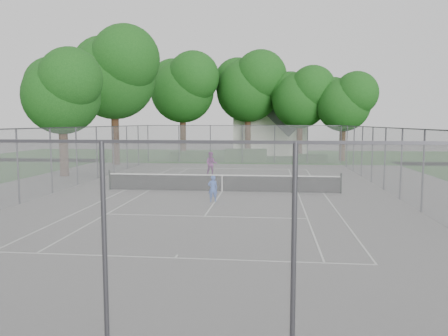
# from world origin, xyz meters

# --- Properties ---
(ground) EXTENTS (120.00, 120.00, 0.00)m
(ground) POSITION_xyz_m (0.00, 0.00, 0.00)
(ground) COLOR #605D5C
(ground) RESTS_ON ground
(grass_far) EXTENTS (60.00, 20.00, 0.00)m
(grass_far) POSITION_xyz_m (0.00, 26.00, 0.00)
(grass_far) COLOR #1B4A15
(grass_far) RESTS_ON ground
(court_markings) EXTENTS (11.03, 23.83, 0.01)m
(court_markings) POSITION_xyz_m (0.00, 0.00, 0.01)
(court_markings) COLOR silver
(court_markings) RESTS_ON ground
(tennis_net) EXTENTS (12.87, 0.10, 1.10)m
(tennis_net) POSITION_xyz_m (0.00, 0.00, 0.51)
(tennis_net) COLOR black
(tennis_net) RESTS_ON ground
(perimeter_fence) EXTENTS (18.08, 34.08, 3.52)m
(perimeter_fence) POSITION_xyz_m (0.00, 0.00, 1.81)
(perimeter_fence) COLOR #38383D
(perimeter_fence) RESTS_ON ground
(tree_far_left) EXTENTS (7.77, 7.10, 11.17)m
(tree_far_left) POSITION_xyz_m (-6.70, 22.78, 7.68)
(tree_far_left) COLOR #331E12
(tree_far_left) RESTS_ON ground
(tree_far_midleft) EXTENTS (7.95, 7.26, 11.43)m
(tree_far_midleft) POSITION_xyz_m (0.21, 24.42, 7.85)
(tree_far_midleft) COLOR #331E12
(tree_far_midleft) RESTS_ON ground
(tree_far_midright) EXTENTS (6.60, 6.02, 9.48)m
(tree_far_midright) POSITION_xyz_m (5.68, 22.13, 6.51)
(tree_far_midright) COLOR #331E12
(tree_far_midright) RESTS_ON ground
(tree_far_right) EXTENTS (6.01, 5.49, 8.64)m
(tree_far_right) POSITION_xyz_m (9.73, 20.31, 5.93)
(tree_far_right) COLOR #331E12
(tree_far_right) RESTS_ON ground
(tree_side_back) EXTENTS (8.42, 7.68, 12.10)m
(tree_side_back) POSITION_xyz_m (-11.13, 14.28, 8.32)
(tree_side_back) COLOR #331E12
(tree_side_back) RESTS_ON ground
(tree_side_front) EXTENTS (6.15, 5.61, 8.84)m
(tree_side_front) POSITION_xyz_m (-11.83, 5.75, 6.07)
(tree_side_front) COLOR #331E12
(tree_side_front) RESTS_ON ground
(hedge_left) EXTENTS (3.82, 1.14, 0.95)m
(hedge_left) POSITION_xyz_m (-5.17, 18.42, 0.48)
(hedge_left) COLOR #1B3F14
(hedge_left) RESTS_ON ground
(hedge_mid) EXTENTS (4.00, 1.14, 1.26)m
(hedge_mid) POSITION_xyz_m (0.28, 18.03, 0.63)
(hedge_mid) COLOR #1B3F14
(hedge_mid) RESTS_ON ground
(hedge_right) EXTENTS (2.67, 0.98, 0.80)m
(hedge_right) POSITION_xyz_m (6.59, 18.26, 0.40)
(hedge_right) COLOR #1B3F14
(hedge_right) RESTS_ON ground
(house) EXTENTS (8.32, 6.45, 10.36)m
(house) POSITION_xyz_m (2.54, 28.97, 4.17)
(house) COLOR white
(house) RESTS_ON ground
(girl_player) EXTENTS (0.53, 0.42, 1.28)m
(girl_player) POSITION_xyz_m (-0.10, -3.08, 0.64)
(girl_player) COLOR blue
(girl_player) RESTS_ON ground
(woman_player) EXTENTS (0.91, 0.76, 1.72)m
(woman_player) POSITION_xyz_m (-1.54, 6.91, 0.86)
(woman_player) COLOR #742672
(woman_player) RESTS_ON ground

